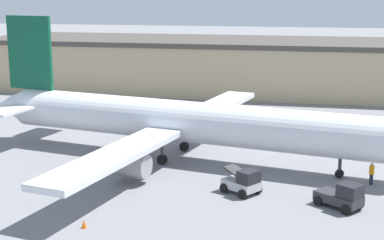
# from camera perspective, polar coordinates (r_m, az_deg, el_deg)

# --- Properties ---
(ground_plane) EXTENTS (400.00, 400.00, 0.00)m
(ground_plane) POSITION_cam_1_polar(r_m,az_deg,el_deg) (52.96, 0.00, -3.87)
(ground_plane) COLOR slate
(terminal_building) EXTENTS (74.16, 18.19, 7.74)m
(terminal_building) POSITION_cam_1_polar(r_m,az_deg,el_deg) (89.39, 3.69, 5.35)
(terminal_building) COLOR tan
(terminal_building) RESTS_ON ground_plane
(airplane) EXTENTS (43.05, 37.60, 12.51)m
(airplane) POSITION_cam_1_polar(r_m,az_deg,el_deg) (52.53, -1.09, -0.11)
(airplane) COLOR silver
(airplane) RESTS_ON ground_plane
(ground_crew_worker) EXTENTS (0.39, 0.39, 1.76)m
(ground_crew_worker) POSITION_cam_1_polar(r_m,az_deg,el_deg) (48.20, 17.02, -4.94)
(ground_crew_worker) COLOR #1E2338
(ground_crew_worker) RESTS_ON ground_plane
(baggage_tug) EXTENTS (3.55, 3.24, 1.93)m
(baggage_tug) POSITION_cam_1_polar(r_m,az_deg,el_deg) (42.49, 14.36, -7.18)
(baggage_tug) COLOR #2D2D33
(baggage_tug) RESTS_ON ground_plane
(belt_loader_truck) EXTENTS (3.23, 3.07, 1.93)m
(belt_loader_truck) POSITION_cam_1_polar(r_m,az_deg,el_deg) (44.22, 4.97, -6.00)
(belt_loader_truck) COLOR #B2B2B7
(belt_loader_truck) RESTS_ON ground_plane
(safety_cone_near) EXTENTS (0.36, 0.36, 0.55)m
(safety_cone_near) POSITION_cam_1_polar(r_m,az_deg,el_deg) (38.81, -10.43, -9.88)
(safety_cone_near) COLOR #EF590F
(safety_cone_near) RESTS_ON ground_plane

